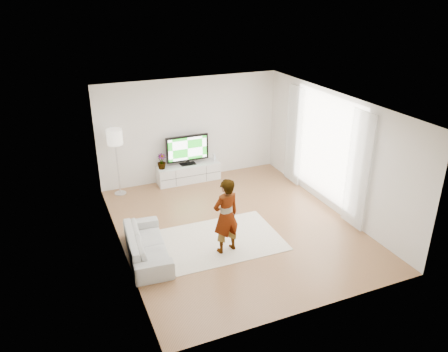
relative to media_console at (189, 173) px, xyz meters
name	(u,v)px	position (x,y,z in m)	size (l,w,h in m)	color
floor	(235,226)	(0.17, -2.76, -0.24)	(6.00, 6.00, 0.00)	#A5724A
ceiling	(237,104)	(0.17, -2.76, 2.56)	(6.00, 6.00, 0.00)	white
wall_left	(117,188)	(-2.33, -2.76, 1.16)	(0.02, 6.00, 2.80)	silver
wall_right	(334,153)	(2.67, -2.76, 1.16)	(0.02, 6.00, 2.80)	silver
wall_back	(190,129)	(0.17, 0.24, 1.16)	(5.00, 0.02, 2.80)	silver
wall_front	(316,238)	(0.17, -5.76, 1.16)	(5.00, 0.02, 2.80)	silver
window	(326,147)	(2.65, -2.46, 1.21)	(0.01, 2.60, 2.50)	white
curtain_near	(358,171)	(2.57, -3.76, 1.11)	(0.04, 0.70, 2.60)	white
curtain_far	(294,135)	(2.57, -1.16, 1.11)	(0.04, 0.70, 2.60)	white
media_console	(189,173)	(0.00, 0.00, 0.00)	(1.73, 0.49, 0.49)	silver
television	(187,149)	(0.00, 0.03, 0.69)	(1.18, 0.23, 0.82)	black
game_console	(214,157)	(0.76, 0.00, 0.34)	(0.06, 0.15, 0.19)	white
potted_plant	(162,161)	(-0.73, 0.00, 0.45)	(0.23, 0.23, 0.41)	#3F7238
rug	(221,240)	(-0.35, -3.18, -0.24)	(2.48, 1.79, 0.01)	white
player	(226,216)	(-0.42, -3.59, 0.56)	(0.58, 0.38, 1.59)	#334772
sofa	(147,245)	(-1.93, -3.16, 0.03)	(1.86, 0.73, 0.54)	#B2B2AD
floor_lamp	(115,140)	(-1.89, -0.06, 1.22)	(0.38, 0.38, 1.73)	silver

